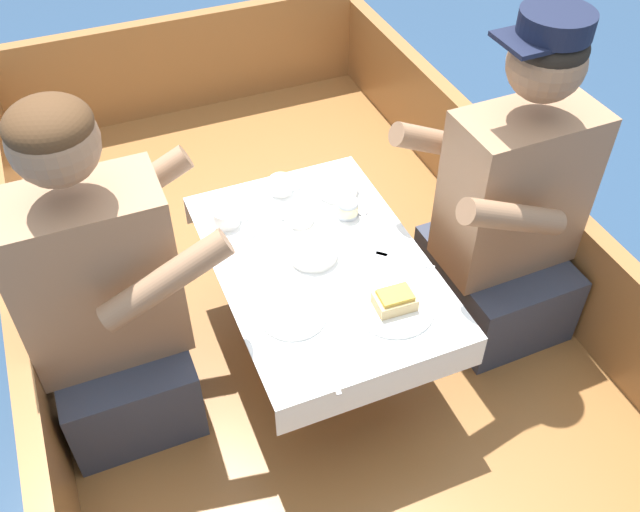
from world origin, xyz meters
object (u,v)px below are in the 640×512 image
(coffee_cup_port, at_px, (281,185))
(tin_can, at_px, (347,208))
(person_starboard, at_px, (508,215))
(sandwich, at_px, (395,300))
(coffee_cup_starboard, at_px, (301,216))
(person_port, at_px, (106,303))
(coffee_cup_center, at_px, (227,217))

(coffee_cup_port, xyz_separation_m, tin_can, (0.14, -0.18, 0.00))
(person_starboard, relative_size, sandwich, 9.73)
(coffee_cup_port, distance_m, coffee_cup_starboard, 0.16)
(person_port, distance_m, coffee_cup_starboard, 0.61)
(person_port, height_order, sandwich, person_port)
(person_port, bearing_deg, coffee_cup_center, 26.15)
(person_starboard, relative_size, coffee_cup_starboard, 10.87)
(coffee_cup_starboard, xyz_separation_m, tin_can, (0.14, -0.02, 0.00))
(person_starboard, distance_m, tin_can, 0.48)
(person_port, relative_size, coffee_cup_port, 10.43)
(coffee_cup_starboard, distance_m, coffee_cup_center, 0.22)
(sandwich, relative_size, coffee_cup_port, 1.10)
(person_port, bearing_deg, coffee_cup_port, 24.59)
(person_starboard, height_order, coffee_cup_starboard, person_starboard)
(person_starboard, distance_m, coffee_cup_port, 0.69)
(person_starboard, xyz_separation_m, coffee_cup_center, (-0.78, 0.30, 0.01))
(tin_can, bearing_deg, coffee_cup_starboard, 172.45)
(person_starboard, distance_m, sandwich, 0.51)
(coffee_cup_starboard, bearing_deg, coffee_cup_center, 157.82)
(person_port, relative_size, sandwich, 9.45)
(coffee_cup_starboard, bearing_deg, person_port, -169.50)
(person_port, bearing_deg, coffee_cup_starboard, 10.35)
(person_port, xyz_separation_m, coffee_cup_port, (0.59, 0.27, 0.02))
(sandwich, height_order, coffee_cup_center, sandwich)
(coffee_cup_starboard, bearing_deg, coffee_cup_port, 91.15)
(person_starboard, bearing_deg, coffee_cup_center, -22.37)
(sandwich, distance_m, coffee_cup_center, 0.58)
(coffee_cup_center, bearing_deg, sandwich, -58.32)
(person_port, distance_m, coffee_cup_center, 0.44)
(person_port, bearing_deg, person_starboard, -5.50)
(person_starboard, bearing_deg, tin_can, -25.98)
(sandwich, bearing_deg, person_port, 156.74)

